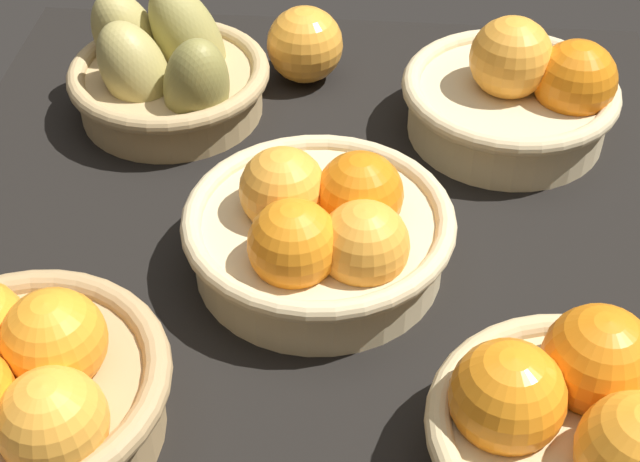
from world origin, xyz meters
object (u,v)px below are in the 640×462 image
object	(u,v)px
basket_center	(320,230)
loose_orange_front_gap	(305,45)
basket_far_left	(517,95)
basket_near_left_pears	(167,73)
basket_near_right	(19,390)
basket_far_right	(577,432)

from	to	relation	value
basket_center	loose_orange_front_gap	xyz separation A→B (cm)	(-30.53, -4.21, -0.35)
basket_far_left	basket_near_left_pears	world-z (taller)	basket_near_left_pears
loose_orange_front_gap	basket_near_right	bearing A→B (deg)	-17.12
basket_near_left_pears	basket_center	bearing A→B (deg)	37.64
basket_center	basket_far_right	size ratio (longest dim) A/B	1.11
basket_far_left	basket_near_right	bearing A→B (deg)	-42.36
basket_far_left	basket_near_right	distance (cm)	55.56
basket_near_right	basket_far_right	distance (cm)	38.48
basket_near_right	loose_orange_front_gap	size ratio (longest dim) A/B	2.58
loose_orange_front_gap	basket_near_left_pears	bearing A→B (deg)	-61.32
basket_far_right	loose_orange_front_gap	xyz separation A→B (cm)	(-49.86, -23.16, -0.64)
basket_far_right	loose_orange_front_gap	bearing A→B (deg)	-155.08
basket_near_left_pears	basket_far_left	bearing A→B (deg)	88.06
basket_near_left_pears	loose_orange_front_gap	size ratio (longest dim) A/B	2.54
basket_far_left	basket_center	bearing A→B (deg)	-39.30
basket_near_left_pears	basket_near_right	world-z (taller)	basket_near_left_pears
basket_far_left	basket_near_left_pears	xyz separation A→B (cm)	(-1.21, -35.72, -0.09)
basket_near_right	loose_orange_front_gap	distance (cm)	52.01
basket_near_left_pears	basket_near_right	size ratio (longest dim) A/B	0.98
basket_far_right	basket_near_left_pears	bearing A→B (deg)	-139.09
basket_near_right	basket_far_right	size ratio (longest dim) A/B	1.03
basket_far_left	basket_far_right	distance (cm)	41.23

